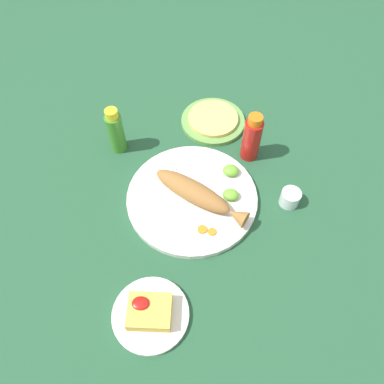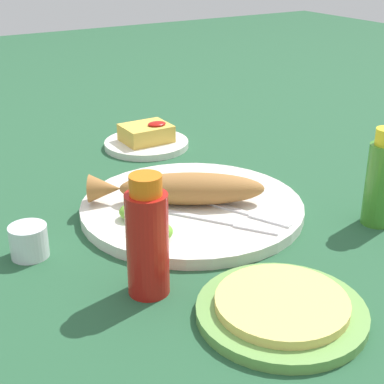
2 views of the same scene
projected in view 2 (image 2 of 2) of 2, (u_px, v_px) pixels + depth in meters
The scene contains 16 objects.
ground_plane at pixel (192, 213), 0.98m from camera, with size 4.00×4.00×0.00m, color #235133.
main_plate at pixel (192, 208), 0.98m from camera, with size 0.37×0.37×0.02m, color silver.
fried_fish at pixel (181, 189), 0.96m from camera, with size 0.28×0.20×0.05m.
fork_near at pixel (246, 213), 0.94m from camera, with size 0.09×0.17×0.00m.
fork_far at pixel (229, 223), 0.90m from camera, with size 0.12×0.16×0.00m.
carrot_slice_near at pixel (146, 184), 1.04m from camera, with size 0.03×0.03×0.00m, color orange.
carrot_slice_mid at pixel (131, 186), 1.04m from camera, with size 0.02×0.02×0.00m, color orange.
lime_wedge_main at pixel (133, 211), 0.92m from camera, with size 0.04×0.04×0.02m, color #6BB233.
lime_wedge_side at pixel (157, 233), 0.85m from camera, with size 0.05×0.04×0.03m, color #6BB233.
hot_sauce_bottle_red at pixel (147, 239), 0.74m from camera, with size 0.05×0.05×0.16m.
hot_sauce_bottle_green at pixel (382, 180), 0.92m from camera, with size 0.05×0.05×0.16m.
salt_cup at pixel (28, 242), 0.85m from camera, with size 0.06×0.06×0.05m.
side_plate_fries at pixel (147, 144), 1.28m from camera, with size 0.18×0.18×0.01m, color silver.
fries_pile at pixel (147, 133), 1.27m from camera, with size 0.10×0.08×0.04m.
tortilla_plate at pixel (281, 312), 0.71m from camera, with size 0.21×0.21×0.01m, color #6B9E4C.
tortilla_stack at pixel (282, 303), 0.71m from camera, with size 0.16×0.16×0.01m, color #E0C666.
Camera 2 is at (-0.46, -0.76, 0.43)m, focal length 55.00 mm.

